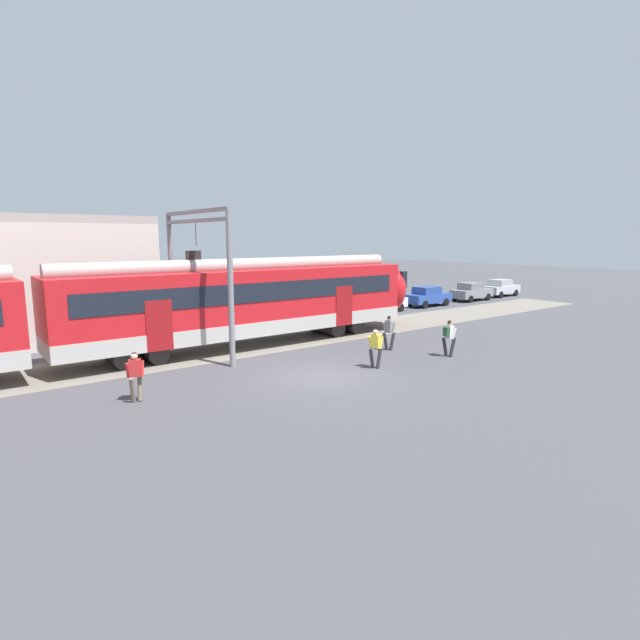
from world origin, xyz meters
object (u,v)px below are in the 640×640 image
object	(u,v)px
commuter_train	(54,317)
pedestrian_grey	(389,330)
pedestrian_yellow	(376,345)
parked_car_blue	(428,296)
pedestrian_white	(449,335)
parked_car_grey	(471,292)
parked_car_silver	(501,288)
pedestrian_red	(135,372)
parked_car_white	(380,301)

from	to	relation	value
commuter_train	pedestrian_grey	xyz separation A→B (m)	(13.34, -4.98, -1.29)
pedestrian_yellow	parked_car_blue	bearing A→B (deg)	34.40
pedestrian_grey	pedestrian_white	xyz separation A→B (m)	(1.18, -2.57, 0.03)
commuter_train	parked_car_grey	size ratio (longest dim) A/B	9.47
parked_car_grey	parked_car_silver	bearing A→B (deg)	4.00
pedestrian_red	pedestrian_white	world-z (taller)	same
parked_car_white	pedestrian_red	bearing A→B (deg)	-154.91
parked_car_silver	parked_car_blue	bearing A→B (deg)	-178.08
parked_car_white	pedestrian_yellow	bearing A→B (deg)	-135.01
parked_car_white	parked_car_blue	bearing A→B (deg)	-0.56
pedestrian_grey	parked_car_blue	size ratio (longest dim) A/B	0.42
commuter_train	pedestrian_yellow	size ratio (longest dim) A/B	22.83
pedestrian_white	parked_car_white	xyz separation A→B (m)	(7.27, 11.80, -0.21)
commuter_train	parked_car_white	world-z (taller)	commuter_train
pedestrian_red	parked_car_grey	xyz separation A→B (m)	(31.20, 9.53, -0.21)
parked_car_white	parked_car_silver	world-z (taller)	same
parked_car_white	parked_car_blue	xyz separation A→B (m)	(5.11, -0.05, 0.00)
commuter_train	parked_car_blue	distance (m)	27.26
parked_car_white	pedestrian_white	bearing A→B (deg)	-121.65
commuter_train	parked_car_white	xyz separation A→B (m)	(21.78, 4.25, -1.47)
pedestrian_red	parked_car_blue	world-z (taller)	pedestrian_red
pedestrian_yellow	pedestrian_white	bearing A→B (deg)	-7.51
parked_car_grey	pedestrian_red	bearing A→B (deg)	-163.01
pedestrian_yellow	pedestrian_grey	distance (m)	3.49
pedestrian_red	parked_car_white	distance (m)	22.56
pedestrian_white	commuter_train	bearing A→B (deg)	152.53
pedestrian_red	parked_car_blue	xyz separation A→B (m)	(25.54, 9.52, -0.21)
commuter_train	parked_car_white	distance (m)	22.24
pedestrian_red	pedestrian_yellow	size ratio (longest dim) A/B	1.00
pedestrian_white	parked_car_silver	xyz separation A→B (m)	(22.89, 12.10, -0.21)
parked_car_grey	commuter_train	bearing A→B (deg)	-172.63
parked_car_blue	parked_car_silver	xyz separation A→B (m)	(10.51, 0.35, 0.00)
commuter_train	pedestrian_yellow	xyz separation A→B (m)	(10.51, -7.02, -1.26)
parked_car_grey	parked_car_silver	size ratio (longest dim) A/B	1.00
pedestrian_yellow	parked_car_white	size ratio (longest dim) A/B	0.41
parked_car_grey	pedestrian_grey	bearing A→B (deg)	-154.44
parked_car_white	pedestrian_grey	bearing A→B (deg)	-132.47
pedestrian_grey	parked_car_silver	world-z (taller)	pedestrian_grey
parked_car_grey	parked_car_silver	distance (m)	4.86
pedestrian_grey	parked_car_grey	xyz separation A→B (m)	(19.21, 9.19, -0.18)
commuter_train	pedestrian_red	bearing A→B (deg)	-75.72
pedestrian_white	parked_car_blue	world-z (taller)	pedestrian_white
parked_car_white	parked_car_grey	world-z (taller)	same
pedestrian_yellow	pedestrian_grey	bearing A→B (deg)	35.85
pedestrian_white	parked_car_grey	world-z (taller)	pedestrian_white
pedestrian_yellow	parked_car_silver	size ratio (longest dim) A/B	0.41
pedestrian_red	pedestrian_white	size ratio (longest dim) A/B	1.00
parked_car_silver	pedestrian_yellow	bearing A→B (deg)	-156.72
parked_car_white	parked_car_grey	distance (m)	10.77
pedestrian_yellow	parked_car_blue	xyz separation A→B (m)	(16.38, 11.22, -0.21)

